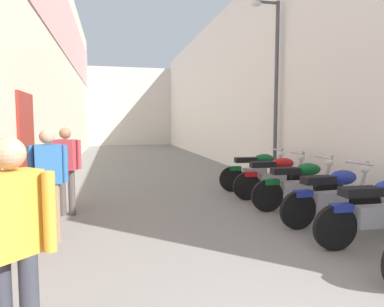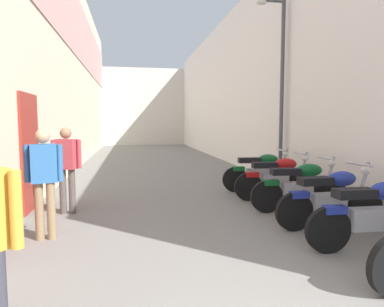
{
  "view_description": "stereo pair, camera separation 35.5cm",
  "coord_description": "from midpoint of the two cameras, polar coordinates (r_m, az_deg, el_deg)",
  "views": [
    {
      "loc": [
        -1.42,
        -1.21,
        1.66
      ],
      "look_at": [
        0.13,
        5.38,
        1.05
      ],
      "focal_mm": 32.23,
      "sensor_mm": 36.0,
      "label": 1
    },
    {
      "loc": [
        -1.08,
        -1.29,
        1.66
      ],
      "look_at": [
        0.13,
        5.38,
        1.05
      ],
      "focal_mm": 32.23,
      "sensor_mm": 36.0,
      "label": 2
    }
  ],
  "objects": [
    {
      "name": "ground_plane",
      "position": [
        11.58,
        -3.96,
        -3.09
      ],
      "size": [
        40.28,
        40.28,
        0.0
      ],
      "primitive_type": "plane",
      "color": "slate"
    },
    {
      "name": "building_left",
      "position": [
        13.62,
        -18.66,
        13.33
      ],
      "size": [
        0.45,
        24.28,
        7.25
      ],
      "color": "beige",
      "rests_on": "ground"
    },
    {
      "name": "building_right",
      "position": [
        14.16,
        8.06,
        10.68
      ],
      "size": [
        0.45,
        24.28,
        6.07
      ],
      "color": "silver",
      "rests_on": "ground"
    },
    {
      "name": "building_far_end",
      "position": [
        26.59,
        -7.62,
        7.59
      ],
      "size": [
        8.91,
        2.0,
        5.61
      ],
      "primitive_type": "cube",
      "color": "beige",
      "rests_on": "ground"
    },
    {
      "name": "motorcycle_second",
      "position": [
        5.16,
        29.72,
        -8.5
      ],
      "size": [
        1.85,
        0.58,
        1.04
      ],
      "color": "black",
      "rests_on": "ground"
    },
    {
      "name": "motorcycle_third",
      "position": [
        5.91,
        23.7,
        -6.59
      ],
      "size": [
        1.85,
        0.58,
        1.04
      ],
      "color": "black",
      "rests_on": "ground"
    },
    {
      "name": "motorcycle_fourth",
      "position": [
        6.76,
        18.91,
        -5.0
      ],
      "size": [
        1.85,
        0.58,
        1.04
      ],
      "color": "black",
      "rests_on": "ground"
    },
    {
      "name": "motorcycle_fifth",
      "position": [
        7.62,
        15.29,
        -3.77
      ],
      "size": [
        1.85,
        0.58,
        1.04
      ],
      "color": "black",
      "rests_on": "ground"
    },
    {
      "name": "motorcycle_sixth",
      "position": [
        8.47,
        12.54,
        -2.83
      ],
      "size": [
        1.85,
        0.58,
        1.04
      ],
      "color": "black",
      "rests_on": "ground"
    },
    {
      "name": "pedestrian_mid_alley",
      "position": [
        5.19,
        -21.52,
        -3.43
      ],
      "size": [
        0.52,
        0.29,
        1.57
      ],
      "color": "#8C7251",
      "rests_on": "ground"
    },
    {
      "name": "pedestrian_further_down",
      "position": [
        6.55,
        -18.59,
        -1.62
      ],
      "size": [
        0.52,
        0.3,
        1.57
      ],
      "color": "#564C47",
      "rests_on": "ground"
    },
    {
      "name": "street_lamp",
      "position": [
        9.35,
        15.26,
        11.81
      ],
      "size": [
        0.79,
        0.18,
        4.74
      ],
      "color": "#47474C",
      "rests_on": "ground"
    }
  ]
}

